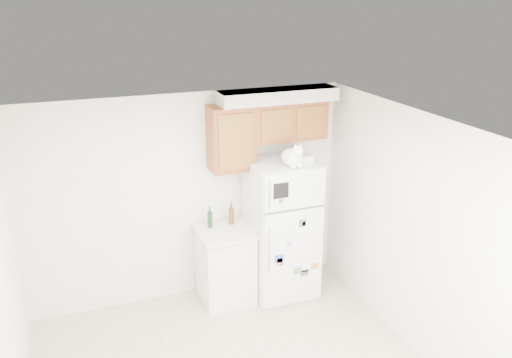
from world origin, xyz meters
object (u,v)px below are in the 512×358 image
refrigerator (281,229)px  storage_box_back (295,152)px  bottle_amber (231,213)px  base_counter (226,264)px  cat (293,157)px  storage_box_front (305,159)px  bottle_green (210,217)px

refrigerator → storage_box_back: bearing=34.1°
refrigerator → storage_box_back: storage_box_back is taller
refrigerator → bottle_amber: 0.63m
base_counter → cat: size_ratio=2.17×
refrigerator → cat: cat is taller
bottle_amber → base_counter: bearing=-133.9°
storage_box_front → bottle_amber: (-0.79, 0.34, -0.69)m
storage_box_back → bottle_green: storage_box_back is taller
bottle_green → refrigerator: bearing=-14.2°
storage_box_back → bottle_amber: 1.06m
cat → bottle_amber: (-0.61, 0.41, -0.75)m
refrigerator → bottle_green: refrigerator is taller
base_counter → storage_box_back: storage_box_back is taller
refrigerator → cat: 0.98m
cat → storage_box_front: size_ratio=2.83×
storage_box_back → storage_box_front: storage_box_back is taller
refrigerator → bottle_amber: bearing=160.2°
base_counter → bottle_green: bearing=135.9°
base_counter → storage_box_front: (0.91, -0.21, 1.28)m
base_counter → bottle_amber: bearing=46.1°
base_counter → storage_box_front: bearing=-13.2°
base_counter → bottle_green: (-0.14, 0.14, 0.59)m
base_counter → refrigerator: bearing=-6.1°
storage_box_front → refrigerator: bearing=145.6°
refrigerator → base_counter: refrigerator is taller
storage_box_back → bottle_green: bearing=-165.9°
base_counter → cat: bearing=-20.7°
cat → storage_box_back: size_ratio=2.36×
refrigerator → bottle_amber: size_ratio=6.17×
storage_box_front → bottle_amber: 1.10m
refrigerator → bottle_amber: (-0.56, 0.20, 0.21)m
refrigerator → storage_box_front: 0.93m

